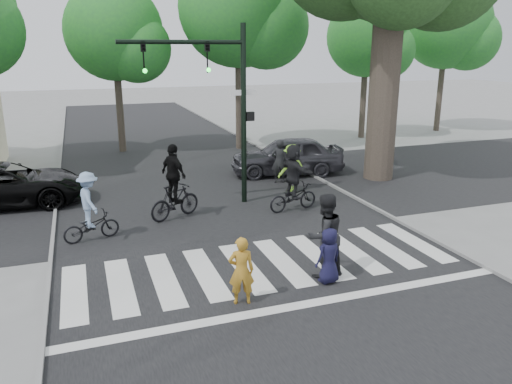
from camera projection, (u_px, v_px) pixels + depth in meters
ground at (279, 281)px, 11.60m from camera, size 120.00×120.00×0.00m
road_stem at (221, 216)px, 16.13m from camera, size 10.00×70.00×0.01m
road_cross at (199, 191)px, 18.84m from camera, size 70.00×10.00×0.01m
curb_left at (53, 233)px, 14.49m from camera, size 0.10×70.00×0.10m
curb_right at (357, 199)px, 17.74m from camera, size 0.10×70.00×0.10m
crosswalk at (269, 270)px, 12.20m from camera, size 10.00×3.85×0.01m
traffic_signal at (219, 90)px, 16.24m from camera, size 4.45×0.29×6.00m
bg_tree_2 at (120, 36)px, 24.46m from camera, size 5.04×4.80×8.40m
bg_tree_3 at (245, 12)px, 24.87m from camera, size 6.30×6.00×10.20m
bg_tree_4 at (372, 40)px, 28.56m from camera, size 4.83×4.60×8.15m
bg_tree_5 at (452, 29)px, 30.82m from camera, size 5.67×5.40×9.30m
pedestrian_woman at (241, 271)px, 10.42m from camera, size 0.61×0.46×1.50m
pedestrian_child at (329, 256)px, 11.38m from camera, size 0.73×0.57×1.33m
pedestrian_adult at (324, 236)px, 11.63m from camera, size 1.10×0.91×2.03m
cyclist_left at (90, 211)px, 13.86m from camera, size 1.65×1.13×1.98m
cyclist_mid at (174, 188)px, 15.65m from camera, size 1.87×1.27×2.39m
cyclist_right at (293, 181)px, 16.39m from camera, size 1.84×1.71×2.24m
car_suv at (5, 185)px, 16.97m from camera, size 5.40×2.64×1.48m
car_grey at (287, 156)px, 21.21m from camera, size 5.02×2.78×1.62m
bystander_hivis at (292, 168)px, 18.70m from camera, size 1.25×0.87×1.78m
bystander_dark at (279, 161)px, 19.85m from camera, size 0.73×0.58×1.75m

